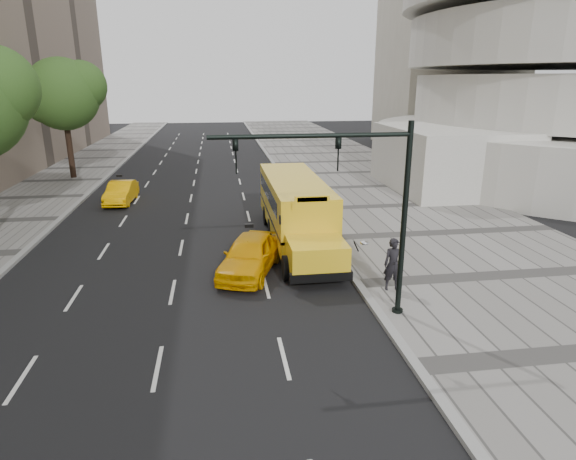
{
  "coord_description": "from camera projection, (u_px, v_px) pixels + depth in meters",
  "views": [
    {
      "loc": [
        0.88,
        -21.85,
        7.55
      ],
      "look_at": [
        3.5,
        -4.0,
        1.9
      ],
      "focal_mm": 30.0,
      "sensor_mm": 36.0,
      "label": 1
    }
  ],
  "objects": [
    {
      "name": "ground",
      "position": [
        203.0,
        246.0,
        22.76
      ],
      "size": [
        140.0,
        140.0,
        0.0
      ],
      "primitive_type": "plane",
      "color": "black",
      "rests_on": "ground"
    },
    {
      "name": "sidewalk_museum",
      "position": [
        442.0,
        234.0,
        24.4
      ],
      "size": [
        12.0,
        140.0,
        0.15
      ],
      "primitive_type": "cube",
      "color": "gray",
      "rests_on": "ground"
    },
    {
      "name": "curb_museum",
      "position": [
        327.0,
        239.0,
        23.57
      ],
      "size": [
        0.3,
        140.0,
        0.15
      ],
      "primitive_type": "cube",
      "color": "gray",
      "rests_on": "ground"
    },
    {
      "name": "curb_far",
      "position": [
        23.0,
        253.0,
        21.63
      ],
      "size": [
        0.3,
        140.0,
        0.15
      ],
      "primitive_type": "cube",
      "color": "gray",
      "rests_on": "ground"
    },
    {
      "name": "guggenheim",
      "position": [
        554.0,
        4.0,
        40.25
      ],
      "size": [
        33.2,
        42.2,
        35.0
      ],
      "color": "silver",
      "rests_on": "ground"
    },
    {
      "name": "tree_c",
      "position": [
        64.0,
        94.0,
        36.25
      ],
      "size": [
        6.05,
        5.38,
        9.2
      ],
      "color": "black",
      "rests_on": "ground"
    },
    {
      "name": "school_bus",
      "position": [
        295.0,
        205.0,
        23.23
      ],
      "size": [
        2.96,
        11.56,
        3.19
      ],
      "color": "yellow",
      "rests_on": "ground"
    },
    {
      "name": "taxi_near",
      "position": [
        250.0,
        255.0,
        19.46
      ],
      "size": [
        3.25,
        4.92,
        1.56
      ],
      "primitive_type": "imported",
      "rotation": [
        0.0,
        0.0,
        -0.34
      ],
      "color": "#F2A701",
      "rests_on": "ground"
    },
    {
      "name": "taxi_far",
      "position": [
        121.0,
        192.0,
        30.65
      ],
      "size": [
        1.64,
        4.2,
        1.36
      ],
      "primitive_type": "imported",
      "rotation": [
        0.0,
        0.0,
        -0.05
      ],
      "color": "#F2A701",
      "rests_on": "ground"
    },
    {
      "name": "pedestrian",
      "position": [
        393.0,
        264.0,
        17.47
      ],
      "size": [
        0.77,
        0.56,
        1.96
      ],
      "primitive_type": "imported",
      "rotation": [
        0.0,
        0.0,
        -0.14
      ],
      "color": "black",
      "rests_on": "sidewalk_museum"
    },
    {
      "name": "traffic_signal",
      "position": [
        362.0,
        198.0,
        14.68
      ],
      "size": [
        6.18,
        0.36,
        6.4
      ],
      "color": "black",
      "rests_on": "ground"
    }
  ]
}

